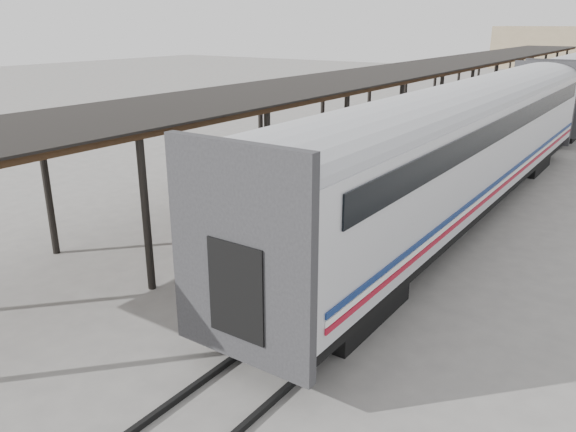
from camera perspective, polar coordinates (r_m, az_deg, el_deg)
The scene contains 8 objects.
ground at distance 15.35m, azimuth -4.66°, elevation -5.87°, with size 160.00×160.00×0.00m, color slate.
canopy at distance 36.90m, azimuth 15.68°, elevation 14.55°, with size 4.90×64.30×4.15m.
building_left at distance 94.67m, azimuth 24.12°, elevation 15.36°, with size 12.00×8.00×6.00m, color tan.
baggage_cart at distance 14.74m, azimuth -2.08°, elevation -4.16°, with size 1.96×2.67×0.86m.
suitcase_stack at distance 14.90m, azimuth -1.97°, elevation -2.22°, with size 1.35×1.34×0.57m.
luggage_tug at distance 28.01m, azimuth 8.28°, elevation 6.82°, with size 1.27×1.71×1.36m.
porter at distance 13.68m, azimuth -2.93°, elevation -0.74°, with size 0.70×0.46×1.93m, color navy.
pedestrian at distance 28.64m, azimuth 7.91°, elevation 7.65°, with size 1.04×0.43×1.78m, color black.
Camera 1 is at (8.93, -10.70, 6.45)m, focal length 35.00 mm.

